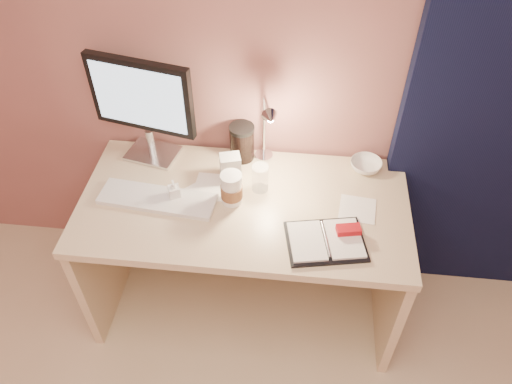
# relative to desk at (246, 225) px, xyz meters

# --- Properties ---
(room) EXTENTS (3.50, 3.50, 3.50)m
(room) POSITION_rel_desk_xyz_m (0.95, 0.24, 0.63)
(room) COLOR #C6B28E
(room) RESTS_ON ground
(desk) EXTENTS (1.40, 0.70, 0.73)m
(desk) POSITION_rel_desk_xyz_m (0.00, 0.00, 0.00)
(desk) COLOR #C9B68E
(desk) RESTS_ON ground
(monitor) EXTENTS (0.47, 0.21, 0.50)m
(monitor) POSITION_rel_desk_xyz_m (-0.46, 0.19, 0.52)
(monitor) COLOR silver
(monitor) RESTS_ON desk
(keyboard) EXTENTS (0.51, 0.19, 0.02)m
(keyboard) POSITION_rel_desk_xyz_m (-0.37, -0.10, 0.24)
(keyboard) COLOR silver
(keyboard) RESTS_ON desk
(planner) EXTENTS (0.34, 0.28, 0.05)m
(planner) POSITION_rel_desk_xyz_m (0.35, -0.25, 0.24)
(planner) COLOR black
(planner) RESTS_ON desk
(paper_a) EXTENTS (0.17, 0.17, 0.00)m
(paper_a) POSITION_rel_desk_xyz_m (-0.14, 0.01, 0.23)
(paper_a) COLOR white
(paper_a) RESTS_ON desk
(paper_b) EXTENTS (0.16, 0.16, 0.00)m
(paper_b) POSITION_rel_desk_xyz_m (0.48, -0.06, 0.23)
(paper_b) COLOR white
(paper_b) RESTS_ON desk
(paper_c) EXTENTS (0.19, 0.19, 0.00)m
(paper_c) POSITION_rel_desk_xyz_m (-0.20, -0.04, 0.23)
(paper_c) COLOR white
(paper_c) RESTS_ON desk
(coffee_cup) EXTENTS (0.09, 0.09, 0.15)m
(coffee_cup) POSITION_rel_desk_xyz_m (-0.05, -0.07, 0.30)
(coffee_cup) COLOR white
(coffee_cup) RESTS_ON desk
(clear_cup) EXTENTS (0.07, 0.07, 0.13)m
(clear_cup) POSITION_rel_desk_xyz_m (0.06, 0.02, 0.29)
(clear_cup) COLOR white
(clear_cup) RESTS_ON desk
(bowl) EXTENTS (0.19, 0.19, 0.04)m
(bowl) POSITION_rel_desk_xyz_m (0.52, 0.20, 0.25)
(bowl) COLOR silver
(bowl) RESTS_ON desk
(lotion_bottle) EXTENTS (0.06, 0.06, 0.10)m
(lotion_bottle) POSITION_rel_desk_xyz_m (-0.29, -0.08, 0.28)
(lotion_bottle) COLOR white
(lotion_bottle) RESTS_ON desk
(dark_jar) EXTENTS (0.11, 0.11, 0.16)m
(dark_jar) POSITION_rel_desk_xyz_m (-0.04, 0.22, 0.30)
(dark_jar) COLOR black
(dark_jar) RESTS_ON desk
(product_box) EXTENTS (0.10, 0.09, 0.13)m
(product_box) POSITION_rel_desk_xyz_m (-0.07, 0.07, 0.29)
(product_box) COLOR beige
(product_box) RESTS_ON desk
(desk_lamp) EXTENTS (0.12, 0.22, 0.36)m
(desk_lamp) POSITION_rel_desk_xyz_m (0.03, 0.15, 0.45)
(desk_lamp) COLOR silver
(desk_lamp) RESTS_ON desk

